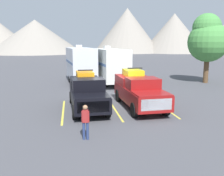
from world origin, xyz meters
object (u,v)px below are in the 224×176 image
Objects in this scene: person_a at (85,120)px; camper_trailer_b at (109,64)px; pickup_truck_a at (87,92)px; pickup_truck_b at (139,90)px; camper_trailer_a at (80,63)px.

camper_trailer_b is at bearing 76.98° from person_a.
pickup_truck_b reaches higher than pickup_truck_a.
camper_trailer_b is 5.16× the size of person_a.
camper_trailer_b is at bearing -19.24° from camper_trailer_a.
camper_trailer_b is (-0.50, 9.30, 0.89)m from pickup_truck_b.
pickup_truck_b is 0.73× the size of camper_trailer_b.
pickup_truck_a is 9.68m from camper_trailer_b.
pickup_truck_b is 10.90m from camper_trailer_a.
person_a is at bearing -94.68° from pickup_truck_a.
camper_trailer_a is at bearing 89.99° from pickup_truck_a.
camper_trailer_a is at bearing 108.25° from pickup_truck_b.
camper_trailer_b reaches higher than pickup_truck_b.
camper_trailer_a reaches higher than camper_trailer_b.
camper_trailer_b reaches higher than pickup_truck_a.
pickup_truck_b is 6.38m from person_a.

